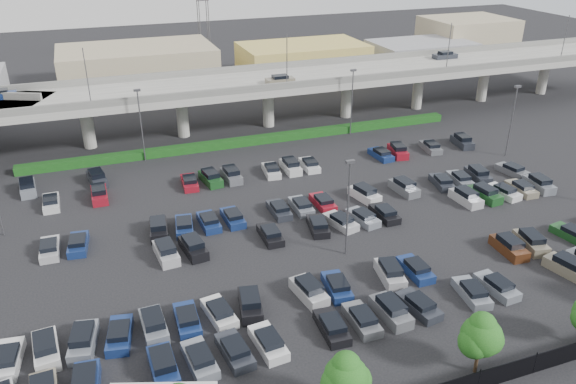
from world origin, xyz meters
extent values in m
plane|color=black|center=(0.00, 0.00, 0.00)|extent=(280.00, 280.00, 0.00)
cube|color=gray|center=(0.00, 32.00, 7.25)|extent=(150.00, 13.00, 1.10)
cube|color=#5E5E59|center=(0.00, 25.75, 8.30)|extent=(150.00, 0.50, 1.00)
cube|color=#5E5E59|center=(0.00, 38.25, 8.30)|extent=(150.00, 0.50, 1.00)
cylinder|color=gray|center=(-23.00, 32.00, 3.35)|extent=(1.80, 1.80, 6.70)
cube|color=#5E5E59|center=(-23.00, 32.00, 6.50)|extent=(2.60, 9.75, 0.50)
cylinder|color=gray|center=(-9.00, 32.00, 3.35)|extent=(1.80, 1.80, 6.70)
cube|color=#5E5E59|center=(-9.00, 32.00, 6.50)|extent=(2.60, 9.75, 0.50)
cylinder|color=gray|center=(5.00, 32.00, 3.35)|extent=(1.80, 1.80, 6.70)
cube|color=#5E5E59|center=(5.00, 32.00, 6.50)|extent=(2.60, 9.75, 0.50)
cylinder|color=gray|center=(19.00, 32.00, 3.35)|extent=(1.80, 1.80, 6.70)
cube|color=#5E5E59|center=(19.00, 32.00, 6.50)|extent=(2.60, 9.75, 0.50)
cylinder|color=gray|center=(33.00, 32.00, 3.35)|extent=(1.80, 1.80, 6.70)
cube|color=#5E5E59|center=(33.00, 32.00, 6.50)|extent=(2.60, 9.75, 0.50)
cylinder|color=gray|center=(47.00, 32.00, 3.35)|extent=(1.80, 1.80, 6.70)
cube|color=#5E5E59|center=(47.00, 32.00, 6.50)|extent=(2.60, 9.75, 0.50)
cylinder|color=gray|center=(61.00, 32.00, 3.35)|extent=(1.80, 1.80, 6.70)
cube|color=#5E5E59|center=(61.00, 32.00, 6.50)|extent=(2.60, 9.75, 0.50)
cube|color=navy|center=(-34.00, 35.00, 8.21)|extent=(4.40, 1.82, 0.82)
cube|color=gray|center=(6.00, 29.00, 8.21)|extent=(4.40, 1.82, 0.82)
cube|color=black|center=(6.00, 29.00, 8.84)|extent=(2.30, 1.60, 0.50)
cube|color=#272A32|center=(40.00, 35.00, 8.21)|extent=(4.40, 1.82, 0.82)
cube|color=black|center=(40.00, 35.00, 8.84)|extent=(2.30, 1.60, 0.50)
cylinder|color=#4B4A4F|center=(-22.00, 25.90, 11.80)|extent=(0.14, 0.14, 8.00)
cylinder|color=#4B4A4F|center=(6.00, 25.90, 11.80)|extent=(0.14, 0.14, 8.00)
cylinder|color=#4B4A4F|center=(34.00, 25.90, 11.80)|extent=(0.14, 0.14, 8.00)
cylinder|color=#4B4A4F|center=(58.00, 25.90, 11.80)|extent=(0.14, 0.14, 8.00)
cube|color=#103710|center=(0.00, 25.00, 0.55)|extent=(66.00, 1.60, 1.10)
cube|color=black|center=(0.00, -28.00, 0.90)|extent=(70.00, 0.06, 1.80)
cylinder|color=black|center=(1.00, -28.00, 1.00)|extent=(0.10, 0.10, 2.00)
cylinder|color=black|center=(6.00, -28.00, 1.00)|extent=(0.10, 0.10, 2.00)
sphere|color=#195015|center=(-9.00, -26.67, 3.37)|extent=(3.04, 3.04, 3.04)
sphere|color=#195015|center=(-8.29, -26.57, 2.82)|extent=(2.39, 2.39, 2.39)
sphere|color=#195015|center=(-9.60, -26.75, 3.04)|extent=(2.39, 2.39, 2.39)
sphere|color=#195015|center=(-8.96, -26.55, 4.24)|extent=(2.06, 2.06, 2.06)
cylinder|color=#332316|center=(2.00, -26.39, 0.99)|extent=(0.26, 0.26, 1.97)
sphere|color=#195015|center=(2.00, -26.39, 3.39)|extent=(3.07, 3.07, 3.07)
sphere|color=#195015|center=(2.71, -26.29, 2.85)|extent=(2.41, 2.41, 2.41)
sphere|color=#195015|center=(1.40, -26.47, 3.07)|extent=(2.41, 2.41, 2.41)
sphere|color=#195015|center=(2.04, -26.27, 4.27)|extent=(2.08, 2.08, 2.08)
cube|color=black|center=(-25.50, -18.50, 1.34)|extent=(1.84, 2.74, 0.65)
cube|color=navy|center=(-20.00, -18.50, 0.53)|extent=(1.97, 4.46, 1.05)
cube|color=black|center=(-20.00, -18.50, 1.34)|extent=(1.69, 2.65, 0.65)
cube|color=slate|center=(-17.25, -18.50, 0.41)|extent=(2.29, 4.57, 0.82)
cube|color=black|center=(-17.25, -18.70, 1.04)|extent=(1.84, 2.46, 0.50)
cube|color=#272A32|center=(-14.50, -18.50, 0.41)|extent=(2.34, 4.59, 0.82)
cube|color=black|center=(-14.50, -18.70, 1.04)|extent=(1.87, 2.48, 0.50)
cube|color=silver|center=(-11.75, -18.50, 0.41)|extent=(2.23, 4.55, 0.82)
cube|color=black|center=(-11.75, -18.70, 1.04)|extent=(1.81, 2.44, 0.50)
cube|color=black|center=(-6.25, -18.50, 0.41)|extent=(2.01, 4.47, 0.82)
cube|color=black|center=(-6.25, -18.70, 1.04)|extent=(1.70, 2.37, 0.50)
cube|color=#5A5D62|center=(-3.50, -18.50, 0.41)|extent=(1.85, 4.41, 0.82)
cube|color=black|center=(-3.50, -18.70, 1.04)|extent=(1.62, 2.31, 0.50)
cube|color=#5A5D62|center=(-0.75, -18.50, 0.53)|extent=(2.10, 4.51, 1.05)
cube|color=black|center=(-0.75, -18.50, 1.34)|extent=(1.77, 2.70, 0.65)
cube|color=#272A32|center=(2.00, -18.50, 0.41)|extent=(2.47, 4.63, 0.82)
cube|color=black|center=(2.00, -18.70, 1.04)|extent=(1.93, 2.52, 0.50)
cube|color=slate|center=(7.50, -18.50, 0.41)|extent=(2.38, 4.60, 0.82)
cube|color=black|center=(7.50, -18.70, 1.04)|extent=(1.89, 2.49, 0.50)
cube|color=slate|center=(10.25, -18.50, 0.41)|extent=(2.16, 4.53, 0.82)
cube|color=black|center=(10.25, -18.70, 1.04)|extent=(1.78, 2.42, 0.50)
cube|color=gray|center=(18.50, -18.50, 0.53)|extent=(2.72, 4.69, 1.05)
cube|color=black|center=(18.50, -18.50, 1.34)|extent=(2.12, 2.88, 0.65)
cube|color=silver|center=(-31.00, -13.50, 0.41)|extent=(2.32, 4.58, 0.82)
cube|color=black|center=(-31.00, -13.70, 1.04)|extent=(1.86, 2.47, 0.50)
cube|color=silver|center=(-28.25, -13.50, 0.53)|extent=(2.22, 4.55, 1.05)
cube|color=black|center=(-28.25, -13.50, 1.34)|extent=(1.84, 2.74, 0.65)
cube|color=slate|center=(-25.50, -13.50, 0.53)|extent=(2.63, 4.67, 1.05)
cube|color=black|center=(-25.50, -13.50, 1.34)|extent=(2.07, 2.86, 0.65)
cube|color=navy|center=(-22.75, -13.50, 0.41)|extent=(2.60, 4.66, 0.82)
cube|color=black|center=(-22.75, -13.70, 1.04)|extent=(2.00, 2.55, 0.50)
cube|color=slate|center=(-20.00, -13.50, 0.53)|extent=(1.99, 4.47, 1.05)
cube|color=black|center=(-20.00, -13.50, 1.34)|extent=(1.70, 2.66, 0.65)
cube|color=navy|center=(-17.25, -13.50, 0.41)|extent=(1.95, 4.45, 0.82)
cube|color=black|center=(-17.25, -13.70, 1.04)|extent=(1.67, 2.35, 0.50)
cube|color=silver|center=(-14.50, -13.50, 0.41)|extent=(2.48, 4.63, 0.82)
cube|color=black|center=(-14.50, -13.70, 1.04)|extent=(1.94, 2.52, 0.50)
cube|color=black|center=(-11.75, -13.50, 0.53)|extent=(2.59, 4.66, 1.05)
cube|color=black|center=(-11.75, -13.50, 1.34)|extent=(2.05, 2.85, 0.65)
cube|color=#ADACB1|center=(-6.25, -13.50, 0.53)|extent=(2.43, 4.62, 1.05)
cube|color=black|center=(-6.25, -13.50, 1.34)|extent=(1.96, 2.80, 0.65)
cube|color=navy|center=(-3.50, -13.50, 0.41)|extent=(2.31, 4.58, 0.82)
cube|color=black|center=(-3.50, -13.70, 1.04)|extent=(1.85, 2.47, 0.50)
cube|color=#ADACB1|center=(2.00, -13.50, 0.53)|extent=(2.53, 4.64, 1.05)
cube|color=black|center=(2.00, -13.50, 1.34)|extent=(2.01, 2.83, 0.65)
cube|color=navy|center=(4.75, -13.50, 0.41)|extent=(1.83, 4.41, 0.82)
cube|color=black|center=(4.75, -13.70, 1.04)|extent=(1.61, 2.30, 0.50)
cube|color=#4A2713|center=(15.75, -13.50, 0.53)|extent=(2.08, 4.50, 1.05)
cube|color=black|center=(15.75, -13.50, 1.34)|extent=(1.76, 2.69, 0.65)
cube|color=gray|center=(18.50, -13.50, 0.53)|extent=(2.62, 4.66, 1.05)
cube|color=black|center=(18.50, -13.50, 1.34)|extent=(2.06, 2.86, 0.65)
cube|color=#1A491E|center=(24.00, -13.50, 0.41)|extent=(2.49, 4.63, 0.82)
cube|color=black|center=(24.00, -13.70, 1.04)|extent=(1.94, 2.52, 0.50)
cube|color=#ADACB1|center=(-17.25, -2.50, 0.53)|extent=(2.22, 4.55, 1.05)
cube|color=black|center=(-17.25, -2.50, 1.34)|extent=(1.83, 2.74, 0.65)
cube|color=black|center=(-14.50, -2.50, 0.53)|extent=(2.44, 4.62, 1.05)
cube|color=black|center=(-14.50, -2.50, 1.34)|extent=(1.96, 2.80, 0.65)
cube|color=black|center=(-6.25, -2.50, 0.41)|extent=(1.85, 4.41, 0.82)
cube|color=black|center=(-6.25, -2.70, 1.04)|extent=(1.62, 2.31, 0.50)
cube|color=black|center=(-0.75, -2.50, 0.41)|extent=(2.59, 4.66, 0.82)
cube|color=black|center=(-0.75, -2.70, 1.04)|extent=(1.99, 2.55, 0.50)
cube|color=#ADACB1|center=(2.00, -2.50, 0.41)|extent=(2.85, 4.71, 0.82)
cube|color=black|center=(2.00, -2.69, 1.04)|extent=(2.12, 2.62, 0.50)
cube|color=slate|center=(4.75, -2.50, 0.41)|extent=(2.61, 4.66, 0.82)
cube|color=black|center=(4.75, -2.70, 1.04)|extent=(2.00, 2.56, 0.50)
cube|color=black|center=(7.50, -2.50, 0.41)|extent=(1.88, 4.43, 0.82)
cube|color=black|center=(7.50, -2.70, 1.04)|extent=(1.63, 2.32, 0.50)
cube|color=#ADACB1|center=(18.50, -2.50, 0.53)|extent=(2.08, 4.50, 1.05)
cube|color=black|center=(18.50, -2.50, 1.34)|extent=(1.76, 2.69, 0.65)
cube|color=#1A491E|center=(21.25, -2.50, 0.53)|extent=(2.27, 4.57, 1.05)
cube|color=black|center=(21.25, -2.50, 1.34)|extent=(1.86, 2.75, 0.65)
cube|color=silver|center=(24.00, -2.50, 0.41)|extent=(2.49, 4.63, 0.82)
cube|color=black|center=(24.00, -2.70, 1.04)|extent=(1.95, 2.52, 0.50)
cube|color=gray|center=(26.75, -2.50, 0.41)|extent=(1.97, 4.46, 0.82)
cube|color=black|center=(26.75, -2.70, 1.04)|extent=(1.68, 2.35, 0.50)
cube|color=slate|center=(29.50, -2.50, 0.53)|extent=(2.22, 4.55, 1.05)
cube|color=black|center=(29.50, -2.50, 1.34)|extent=(1.84, 2.74, 0.65)
cube|color=#ADACB1|center=(-28.25, 2.50, 0.41)|extent=(1.91, 4.44, 0.82)
cube|color=black|center=(-28.25, 2.30, 1.04)|extent=(1.65, 2.33, 0.50)
cube|color=navy|center=(-25.50, 2.50, 0.41)|extent=(2.30, 4.58, 0.82)
cube|color=black|center=(-25.50, 2.30, 1.04)|extent=(1.85, 2.46, 0.50)
cube|color=black|center=(-17.25, 2.50, 0.53)|extent=(2.30, 4.58, 1.05)
cube|color=black|center=(-17.25, 2.50, 1.34)|extent=(1.88, 2.76, 0.65)
cube|color=navy|center=(-14.50, 2.50, 0.41)|extent=(2.43, 4.61, 0.82)
cube|color=black|center=(-14.50, 2.30, 1.04)|extent=(1.91, 2.50, 0.50)
cube|color=navy|center=(-11.75, 2.50, 0.41)|extent=(1.99, 4.47, 0.82)
cube|color=black|center=(-11.75, 2.30, 1.04)|extent=(1.69, 2.36, 0.50)
cube|color=navy|center=(-9.00, 2.50, 0.41)|extent=(1.99, 4.47, 0.82)
cube|color=black|center=(-9.00, 2.30, 1.04)|extent=(1.69, 2.36, 0.50)
cube|color=#272A32|center=(-3.50, 2.50, 0.41)|extent=(1.85, 4.41, 0.82)
cube|color=black|center=(-3.50, 2.30, 1.04)|extent=(1.62, 2.31, 0.50)
cube|color=slate|center=(-0.75, 2.50, 0.41)|extent=(1.88, 4.42, 0.82)
cube|color=black|center=(-0.75, 2.30, 1.04)|extent=(1.63, 2.32, 0.50)
cube|color=maroon|center=(2.00, 2.50, 0.41)|extent=(1.86, 4.42, 0.82)
cube|color=black|center=(2.00, 2.30, 1.04)|extent=(1.62, 2.32, 0.50)
cube|color=silver|center=(7.50, 2.50, 0.53)|extent=(2.74, 4.69, 1.05)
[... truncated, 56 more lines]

